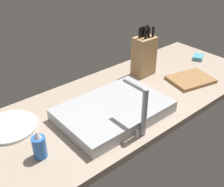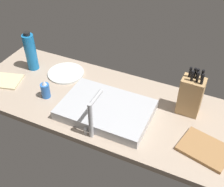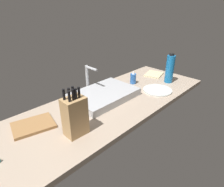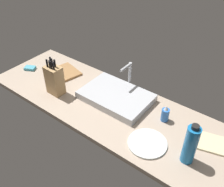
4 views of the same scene
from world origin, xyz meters
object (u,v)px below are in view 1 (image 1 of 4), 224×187
knife_block (144,55)px  dinner_plate (10,126)px  faucet (141,107)px  dish_sponge (198,57)px  cutting_board (191,79)px  soap_bottle (39,146)px  sink_basin (113,110)px

knife_block → dinner_plate: (82.25, -1.86, -11.18)cm
faucet → dish_sponge: bearing=-161.0°
knife_block → dish_sponge: size_ratio=3.18×
cutting_board → dish_sponge: 32.81cm
cutting_board → soap_bottle: size_ratio=1.97×
cutting_board → dish_sponge: dish_sponge is taller
faucet → dish_sponge: faucet is taller
faucet → knife_block: knife_block is taller
sink_basin → faucet: faucet is taller
faucet → cutting_board: 58.25cm
knife_block → dinner_plate: bearing=0.3°
sink_basin → dinner_plate: sink_basin is taller
faucet → dish_sponge: 89.95cm
dinner_plate → soap_bottle: bearing=94.2°
knife_block → dish_sponge: (-43.35, 8.86, -10.58)cm
sink_basin → cutting_board: (-55.68, 3.09, -1.90)cm
sink_basin → soap_bottle: bearing=3.1°
faucet → knife_block: size_ratio=0.78×
dinner_plate → dish_sponge: size_ratio=2.68×
knife_block → cutting_board: knife_block is taller
soap_bottle → faucet: bearing=159.5°
faucet → dish_sponge: size_ratio=2.49×
sink_basin → cutting_board: bearing=176.8°
dish_sponge → knife_block: bearing=-11.5°
dinner_plate → cutting_board: bearing=165.0°
knife_block → soap_bottle: knife_block is taller
cutting_board → soap_bottle: (94.73, -0.98, 4.21)cm
dinner_plate → dish_sponge: dish_sponge is taller
knife_block → cutting_board: (-14.29, 24.08, -10.88)cm
dish_sponge → dinner_plate: bearing=-4.9°
cutting_board → soap_bottle: 94.83cm
dinner_plate → dish_sponge: 126.06cm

